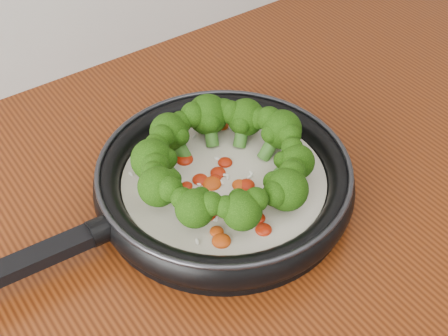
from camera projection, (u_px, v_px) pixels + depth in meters
skillet at (222, 177)px, 0.78m from camera, size 0.51×0.34×0.09m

